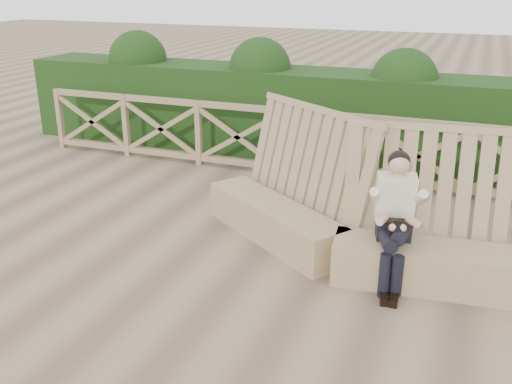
% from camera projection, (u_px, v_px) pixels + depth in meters
% --- Properties ---
extents(ground, '(60.00, 60.00, 0.00)m').
position_uv_depth(ground, '(232.00, 283.00, 5.97)').
color(ground, brown).
rests_on(ground, ground).
extents(bench, '(4.07, 1.87, 1.59)m').
position_uv_depth(bench, '(354.00, 226.00, 6.36)').
color(bench, '#806649').
rests_on(bench, ground).
extents(woman, '(0.47, 0.87, 1.40)m').
position_uv_depth(woman, '(395.00, 214.00, 5.77)').
color(woman, black).
rests_on(woman, ground).
extents(guardrail, '(10.10, 0.09, 1.10)m').
position_uv_depth(guardrail, '(322.00, 146.00, 8.82)').
color(guardrail, '#896C50').
rests_on(guardrail, ground).
extents(hedge, '(12.00, 1.20, 1.50)m').
position_uv_depth(hedge, '(341.00, 117.00, 9.79)').
color(hedge, black).
rests_on(hedge, ground).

